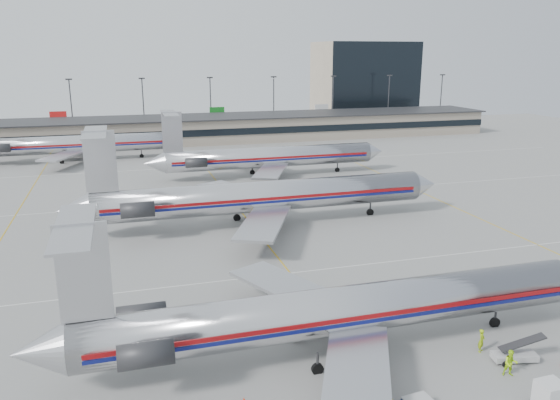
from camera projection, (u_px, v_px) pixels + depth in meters
name	position (u px, v px, depth m)	size (l,w,h in m)	color
ground	(326.00, 318.00, 45.59)	(260.00, 260.00, 0.00)	gray
apron_markings	(290.00, 273.00, 54.86)	(160.00, 0.15, 0.02)	silver
terminal	(185.00, 129.00, 135.56)	(162.00, 17.00, 6.25)	gray
light_mast_row	(178.00, 103.00, 147.15)	(163.60, 0.40, 15.28)	#38383D
distant_building	(364.00, 82.00, 177.82)	(30.00, 20.00, 25.00)	tan
jet_foreground	(332.00, 311.00, 39.44)	(44.30, 26.09, 11.60)	silver
jet_second_row	(257.00, 196.00, 69.43)	(49.72, 29.28, 13.01)	silver
jet_third_row	(266.00, 157.00, 97.40)	(44.20, 27.19, 12.09)	silver
jet_back_row	(72.00, 144.00, 111.31)	(43.94, 27.03, 12.01)	silver
uld_container	(550.00, 397.00, 33.47)	(1.90, 1.61, 1.96)	#2D2D30
belt_loader	(516.00, 354.00, 39.04)	(3.84, 1.78, 1.97)	#AAAAAA
ramp_worker_near	(481.00, 341.00, 40.22)	(0.65, 0.43, 1.79)	#9ABE11
ramp_worker_far	(511.00, 363.00, 37.16)	(0.93, 0.72, 1.91)	#B8F216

